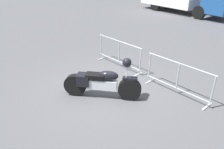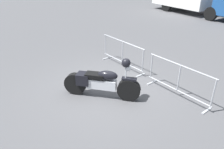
% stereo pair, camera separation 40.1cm
% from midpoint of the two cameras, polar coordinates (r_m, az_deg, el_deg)
% --- Properties ---
extents(ground_plane, '(120.00, 120.00, 0.00)m').
position_cam_midpoint_polar(ground_plane, '(7.23, -3.00, -4.02)').
color(ground_plane, '#4C4C4F').
extents(motorcycle, '(1.94, 1.71, 1.35)m').
position_cam_midpoint_polar(motorcycle, '(6.62, -4.39, -2.08)').
color(motorcycle, black).
rests_on(motorcycle, ground).
extents(crowd_barrier_near, '(2.32, 0.52, 1.07)m').
position_cam_midpoint_polar(crowd_barrier_near, '(8.64, 0.53, 5.54)').
color(crowd_barrier_near, '#9EA0A5').
rests_on(crowd_barrier_near, ground).
extents(crowd_barrier_far, '(2.32, 0.52, 1.07)m').
position_cam_midpoint_polar(crowd_barrier_far, '(7.00, 15.22, -0.93)').
color(crowd_barrier_far, '#9EA0A5').
rests_on(crowd_barrier_far, ground).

